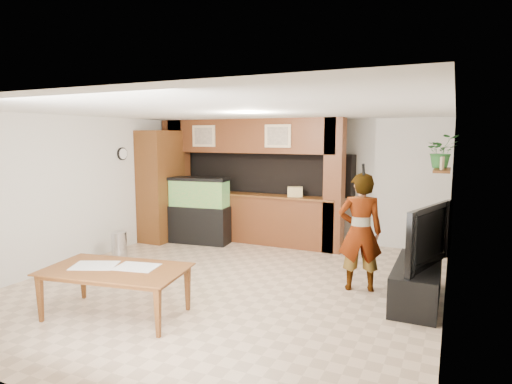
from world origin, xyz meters
The scene contains 21 objects.
floor centered at (0.00, 0.00, 0.00)m, with size 6.50×6.50×0.00m, color tan.
ceiling centered at (0.00, 0.00, 2.60)m, with size 6.50×6.50×0.00m, color white.
wall_back centered at (0.00, 3.25, 1.30)m, with size 6.00×6.00×0.00m, color beige.
wall_left centered at (-3.00, 0.00, 1.30)m, with size 6.50×6.50×0.00m, color beige.
wall_right centered at (3.00, 0.00, 1.30)m, with size 6.50×6.50×0.00m, color beige.
partition centered at (-0.95, 2.64, 1.31)m, with size 4.20×0.99×2.60m.
wall_clock centered at (-2.97, 1.00, 1.90)m, with size 0.05×0.25×0.25m.
wall_shelf centered at (2.85, 1.95, 1.70)m, with size 0.25×0.90×0.04m, color brown.
pantry_cabinet centered at (-2.70, 1.85, 1.18)m, with size 0.59×0.97×2.36m, color brown.
trash_can centered at (-2.48, 0.29, 0.25)m, with size 0.28×0.28×0.51m, color #B2B2B7.
aquarium centered at (-1.79, 1.95, 0.68)m, with size 1.26×0.47×1.39m.
tv_stand centered at (2.65, 0.42, 0.26)m, with size 0.58×1.57×0.52m, color black.
television centered at (2.65, 0.42, 0.93)m, with size 1.43×0.19×0.82m, color black.
photo_frame centered at (2.85, 1.73, 1.82)m, with size 0.03×0.15×0.20m, color tan.
potted_plant centered at (2.82, 2.16, 2.00)m, with size 0.50×0.43×0.55m, color #2A692D.
person centered at (1.84, 0.55, 0.87)m, with size 0.63×0.41×1.73m, color olive.
microphone centered at (1.89, 0.39, 1.79)m, with size 0.04×0.04×0.17m, color black.
dining_table centered at (-0.72, -1.70, 0.31)m, with size 1.75×0.97×0.61m, color brown.
newspaper_a centered at (-1.04, -1.69, 0.62)m, with size 0.54×0.39×0.01m, color silver.
newspaper_b centered at (-0.52, -1.52, 0.62)m, with size 0.51×0.37×0.01m, color silver.
counter_box centered at (0.15, 2.45, 1.14)m, with size 0.30×0.20×0.20m, color tan.
Camera 1 is at (3.03, -5.59, 2.24)m, focal length 30.00 mm.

